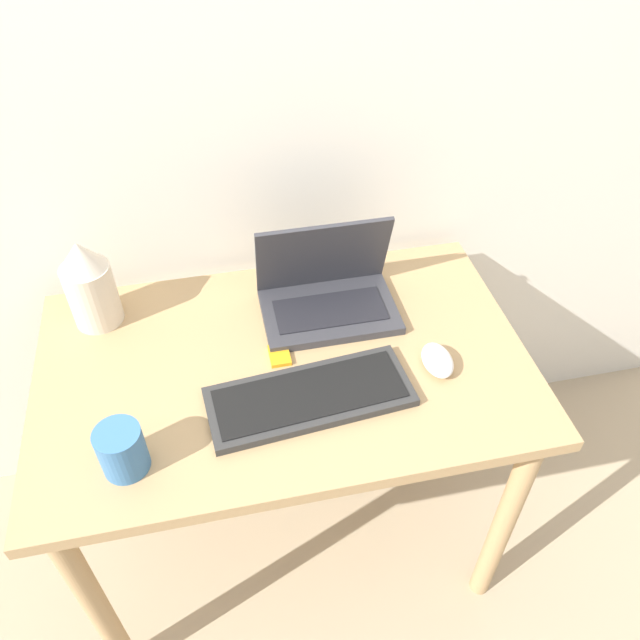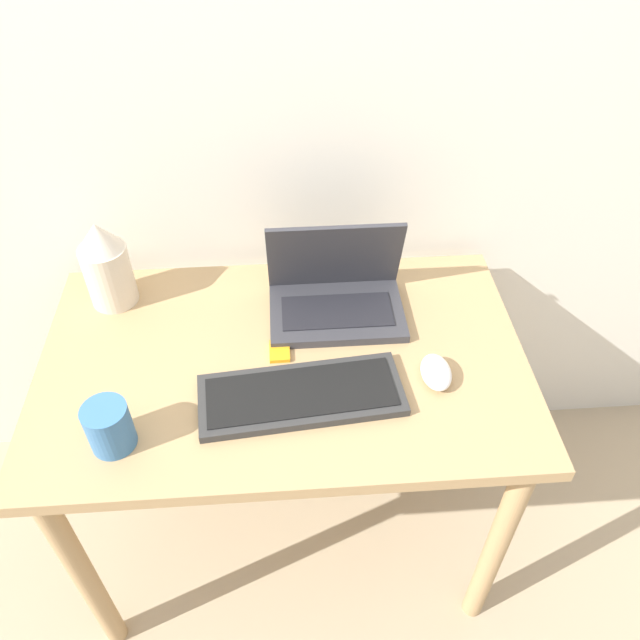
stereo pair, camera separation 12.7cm
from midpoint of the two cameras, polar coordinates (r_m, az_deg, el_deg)
The scene contains 8 objects.
wall_back at distance 1.37m, azimuth -2.00°, elevation 24.50°, with size 6.00×0.05×2.50m.
desk at distance 1.41m, azimuth -0.63°, elevation -6.53°, with size 1.04×0.65×0.72m.
laptop at distance 1.41m, azimuth 4.02°, elevation 2.42°, with size 0.30×0.21×0.22m.
keyboard at distance 1.25m, azimuth 1.19°, elevation -7.02°, with size 0.42×0.19×0.02m.
mouse at distance 1.31m, azimuth 13.32°, elevation -4.80°, with size 0.06×0.10×0.04m.
vase at distance 1.46m, azimuth -16.66°, elevation 4.77°, with size 0.11×0.11×0.21m.
mp3_player at distance 1.34m, azimuth -1.01°, elevation -3.00°, with size 0.04×0.06×0.01m.
mug at distance 1.19m, azimuth -15.86°, elevation -9.54°, with size 0.08×0.08×0.10m.
Camera 2 is at (0.01, -0.59, 1.69)m, focal length 35.00 mm.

